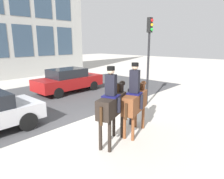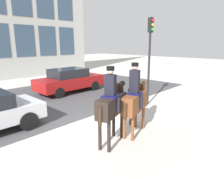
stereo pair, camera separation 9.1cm
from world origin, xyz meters
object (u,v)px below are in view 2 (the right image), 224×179
object	(u,v)px
mounted_horse_companion	(135,100)
pedestrian_bystander	(133,101)
mounted_horse_lead	(112,103)
street_car_far_lane	(70,80)
traffic_light	(150,49)

from	to	relation	value
mounted_horse_companion	pedestrian_bystander	bearing A→B (deg)	25.46
mounted_horse_lead	mounted_horse_companion	world-z (taller)	mounted_horse_companion
mounted_horse_companion	street_car_far_lane	size ratio (longest dim) A/B	0.57
mounted_horse_lead	pedestrian_bystander	distance (m)	1.75
street_car_far_lane	mounted_horse_lead	bearing A→B (deg)	-115.31
street_car_far_lane	pedestrian_bystander	bearing A→B (deg)	-103.88
mounted_horse_lead	street_car_far_lane	bearing A→B (deg)	45.75
mounted_horse_lead	traffic_light	xyz separation A→B (m)	(4.42, 1.47, 1.60)
pedestrian_bystander	mounted_horse_companion	bearing A→B (deg)	27.85
mounted_horse_lead	pedestrian_bystander	bearing A→B (deg)	-5.87
pedestrian_bystander	traffic_light	size ratio (longest dim) A/B	0.38
street_car_far_lane	mounted_horse_companion	bearing A→B (deg)	-107.18
mounted_horse_companion	street_car_far_lane	bearing A→B (deg)	56.97
street_car_far_lane	traffic_light	distance (m)	6.00
mounted_horse_lead	traffic_light	size ratio (longest dim) A/B	0.57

